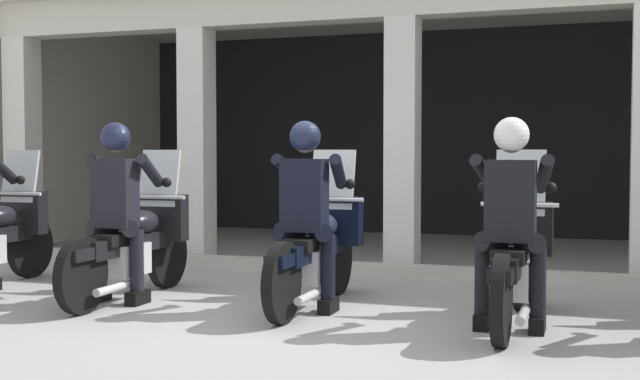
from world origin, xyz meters
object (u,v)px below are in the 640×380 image
at_px(police_officer_left, 117,196).
at_px(motorcycle_center, 317,248).
at_px(police_officer_center, 306,199).
at_px(motorcycle_right, 514,259).
at_px(police_officer_right, 511,205).
at_px(motorcycle_left, 135,243).

xyz_separation_m(police_officer_left, motorcycle_center, (1.69, 0.47, -0.44)).
bearing_deg(police_officer_center, motorcycle_right, -1.04).
distance_m(police_officer_center, police_officer_right, 1.70).
bearing_deg(motorcycle_left, police_officer_right, -7.04).
relative_size(police_officer_center, police_officer_right, 1.00).
relative_size(motorcycle_left, police_officer_center, 1.29).
xyz_separation_m(motorcycle_left, police_officer_center, (1.69, -0.10, 0.44)).
height_order(motorcycle_left, motorcycle_right, same).
height_order(police_officer_left, motorcycle_right, police_officer_left).
bearing_deg(motorcycle_right, motorcycle_center, 170.27).
relative_size(motorcycle_left, motorcycle_right, 1.00).
bearing_deg(motorcycle_left, motorcycle_center, 4.41).
bearing_deg(motorcycle_center, motorcycle_left, -177.34).
distance_m(police_officer_left, police_officer_center, 1.70).
distance_m(police_officer_left, police_officer_right, 3.38).
bearing_deg(motorcycle_left, motorcycle_right, -2.24).
relative_size(police_officer_left, motorcycle_right, 0.78).
relative_size(police_officer_left, motorcycle_center, 0.78).
relative_size(motorcycle_left, motorcycle_center, 1.00).
bearing_deg(motorcycle_right, police_officer_left, -178.30).
xyz_separation_m(motorcycle_right, police_officer_right, (-0.00, -0.28, 0.44)).
height_order(police_officer_center, motorcycle_right, police_officer_center).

